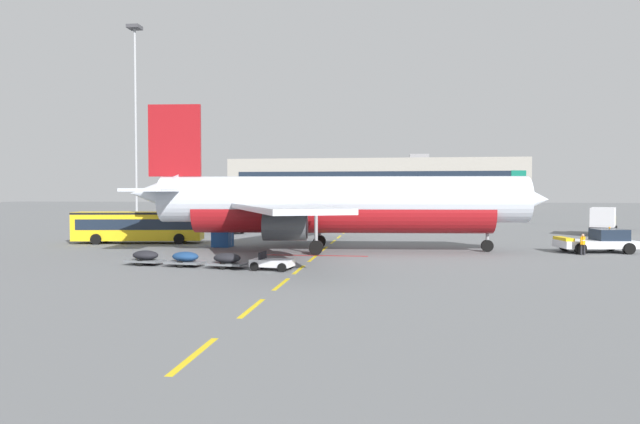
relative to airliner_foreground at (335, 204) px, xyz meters
The scene contains 13 objects.
ground 25.77m from the airliner_foreground, 34.74° to the left, with size 400.00×400.00×0.00m, color slate.
apron_paint_markings 12.23m from the airliner_foreground, 95.33° to the left, with size 8.00×94.49×0.01m.
airliner_foreground is the anchor object (origin of this frame).
pushback_tug 21.64m from the airliner_foreground, ahead, with size 6.33×3.83×2.08m.
airliner_mid_left 78.46m from the airliner_foreground, 74.42° to the left, with size 26.43×25.64×9.44m.
apron_shuttle_bus 20.11m from the airliner_foreground, 165.92° to the left, with size 12.31×4.74×3.00m.
catering_truck 24.94m from the airliner_foreground, 128.60° to the left, with size 6.51×6.77×3.14m.
fuel_service_truck 35.40m from the airliner_foreground, 36.62° to the left, with size 4.83×7.39×3.14m.
baggage_train 13.78m from the airliner_foreground, 122.86° to the right, with size 11.69×3.23×1.14m.
ground_crew_worker 19.67m from the airliner_foreground, ahead, with size 0.50×0.53×1.65m.
uld_cargo_container 11.06m from the airliner_foreground, 167.33° to the left, with size 1.67×1.63×1.60m.
apron_light_mast_near 47.22m from the airliner_foreground, 135.60° to the left, with size 1.80×1.80×28.82m.
terminal_satellite 137.26m from the airliner_foreground, 90.50° to the left, with size 92.13×20.66×16.81m.
Camera 1 is at (23.97, -21.35, 4.94)m, focal length 31.97 mm.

